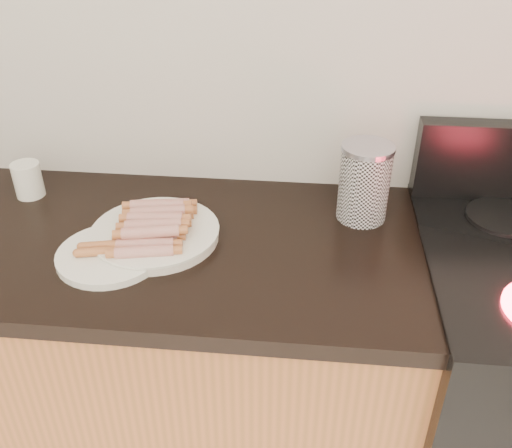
# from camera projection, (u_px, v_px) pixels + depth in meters

# --- Properties ---
(wall_back) EXTENTS (4.00, 0.04, 2.60)m
(wall_back) POSITION_uv_depth(u_px,v_px,m) (261.00, 33.00, 1.36)
(wall_back) COLOR silver
(wall_back) RESTS_ON ground
(cabinet_base) EXTENTS (2.20, 0.59, 0.86)m
(cabinet_base) POSITION_uv_depth(u_px,v_px,m) (6.00, 365.00, 1.63)
(cabinet_base) COLOR #A65B2F
(cabinet_base) RESTS_ON floor
(burner_far_left) EXTENTS (0.18, 0.18, 0.01)m
(burner_far_left) POSITION_uv_depth(u_px,v_px,m) (504.00, 217.00, 1.38)
(burner_far_left) COLOR black
(burner_far_left) RESTS_ON stove
(main_plate) EXTENTS (0.29, 0.29, 0.02)m
(main_plate) POSITION_uv_depth(u_px,v_px,m) (156.00, 235.00, 1.33)
(main_plate) COLOR white
(main_plate) RESTS_ON counter_slab
(side_plate) EXTENTS (0.27, 0.27, 0.02)m
(side_plate) POSITION_uv_depth(u_px,v_px,m) (110.00, 255.00, 1.26)
(side_plate) COLOR white
(side_plate) RESTS_ON counter_slab
(hotdog_pile) EXTENTS (0.13, 0.25, 0.05)m
(hotdog_pile) POSITION_uv_depth(u_px,v_px,m) (154.00, 223.00, 1.31)
(hotdog_pile) COLOR maroon
(hotdog_pile) RESTS_ON main_plate
(plain_sausages) EXTENTS (0.13, 0.07, 0.02)m
(plain_sausages) POSITION_uv_depth(u_px,v_px,m) (109.00, 248.00, 1.25)
(plain_sausages) COLOR tan
(plain_sausages) RESTS_ON side_plate
(canister) EXTENTS (0.12, 0.12, 0.19)m
(canister) POSITION_uv_depth(u_px,v_px,m) (364.00, 182.00, 1.36)
(canister) COLOR white
(canister) RESTS_ON counter_slab
(mug) EXTENTS (0.08, 0.08, 0.09)m
(mug) POSITION_uv_depth(u_px,v_px,m) (28.00, 180.00, 1.48)
(mug) COLOR silver
(mug) RESTS_ON counter_slab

